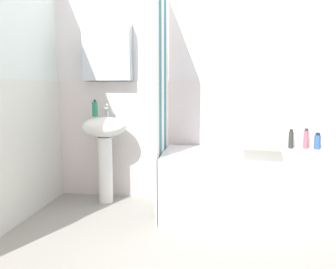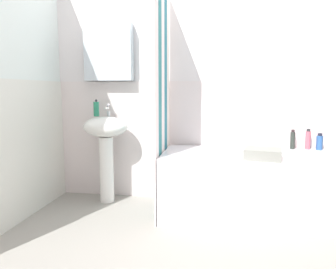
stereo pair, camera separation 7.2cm
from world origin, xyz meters
name	(u,v)px [view 1 (the left image)]	position (x,y,z in m)	size (l,w,h in m)	color
ground_plane	(202,263)	(0.00, 0.00, -0.02)	(4.80, 5.60, 0.04)	gray
wall_back_tiled	(201,87)	(-0.06, 1.26, 1.14)	(3.60, 0.18, 2.40)	silver
wall_left_tiled	(2,89)	(-1.57, 0.34, 1.12)	(0.07, 1.81, 2.40)	silver
sink	(105,140)	(-0.99, 1.03, 0.63)	(0.44, 0.34, 0.86)	white
faucet	(107,110)	(-0.99, 1.11, 0.92)	(0.03, 0.12, 0.12)	silver
soap_dispenser	(95,109)	(-1.09, 1.06, 0.93)	(0.05, 0.05, 0.17)	#257D5B
bathtub	(248,184)	(0.38, 0.85, 0.28)	(1.51, 0.74, 0.56)	white
shower_curtain	(162,103)	(-0.39, 0.85, 1.00)	(0.01, 0.74, 2.00)	white
body_wash_bottle	(317,142)	(1.03, 1.14, 0.64)	(0.06, 0.06, 0.16)	#2C5596
conditioner_bottle	(306,139)	(0.93, 1.16, 0.65)	(0.05, 0.05, 0.19)	#CF5363
lotion_bottle	(291,139)	(0.80, 1.16, 0.65)	(0.04, 0.04, 0.18)	#29302B
towel_folded	(263,153)	(0.46, 0.64, 0.61)	(0.28, 0.24, 0.08)	gray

